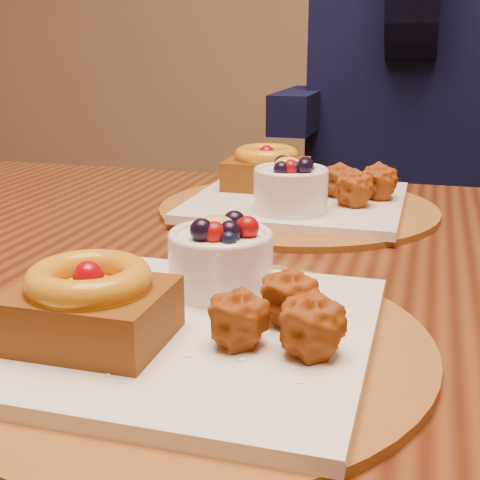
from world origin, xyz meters
name	(u,v)px	position (x,y,z in m)	size (l,w,h in m)	color
dining_table	(257,326)	(-0.01, -0.07, 0.68)	(1.60, 0.90, 0.76)	#3B180A
place_setting_near	(184,315)	(-0.01, -0.28, 0.78)	(0.38, 0.38, 0.09)	brown
place_setting_far	(295,193)	(-0.01, 0.15, 0.78)	(0.38, 0.38, 0.09)	brown
chair_far	(368,245)	(0.04, 0.75, 0.53)	(0.58, 0.58, 0.96)	black
diner	(413,47)	(0.11, 0.90, 0.96)	(0.55, 0.52, 0.90)	black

